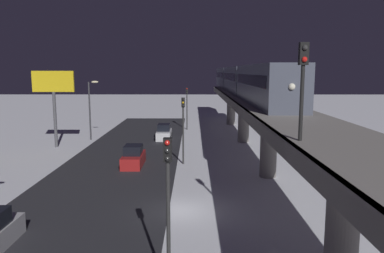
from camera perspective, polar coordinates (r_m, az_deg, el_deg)
ground_plane at (r=24.63m, az=-2.31°, el=-12.70°), size 240.00×240.00×0.00m
avenue_asphalt at (r=25.60m, az=-16.21°, el=-12.20°), size 11.00×94.62×0.01m
elevated_railway at (r=24.06m, az=15.20°, el=-0.62°), size 5.00×94.62×6.02m
subway_train at (r=52.14m, az=7.22°, el=7.19°), size 2.94×55.47×3.40m
rail_signal at (r=15.90m, az=16.52°, el=7.61°), size 0.36×0.41×4.00m
sedan_white at (r=49.54m, az=-4.28°, el=-0.98°), size 1.91×4.50×1.97m
sedan_red at (r=35.92m, az=-8.91°, el=-4.66°), size 1.80×4.33×1.97m
traffic_light_near at (r=14.58m, az=-3.67°, el=-10.32°), size 0.32×0.44×6.40m
traffic_light_mid at (r=35.50m, az=-1.36°, el=0.86°), size 0.32×0.44×6.40m
traffic_light_far at (r=56.78m, az=-0.77°, el=3.71°), size 0.32×0.44×6.40m
commercial_billboard at (r=46.17m, az=-20.34°, el=5.38°), size 4.80×0.36×8.90m
street_lamp_far at (r=49.88m, az=-15.10°, el=3.48°), size 1.35×0.44×7.65m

